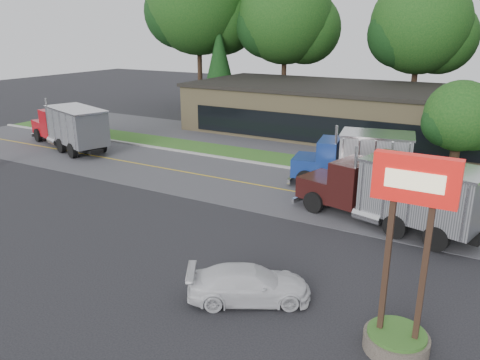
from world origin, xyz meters
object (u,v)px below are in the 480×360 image
at_px(dump_truck_maroon, 396,191).
at_px(rally_car, 249,284).
at_px(dump_truck_red, 70,126).
at_px(bilo_sign, 402,289).
at_px(dump_truck_blue, 359,159).

bearing_deg(dump_truck_maroon, rally_car, 86.29).
relative_size(dump_truck_red, dump_truck_maroon, 1.10).
height_order(bilo_sign, dump_truck_maroon, bilo_sign).
bearing_deg(rally_car, dump_truck_maroon, -48.85).
relative_size(bilo_sign, dump_truck_blue, 0.83).
height_order(dump_truck_red, dump_truck_maroon, same).
distance_m(dump_truck_blue, rally_car, 13.90).
relative_size(bilo_sign, rally_car, 1.39).
bearing_deg(bilo_sign, dump_truck_maroon, 103.05).
bearing_deg(dump_truck_maroon, bilo_sign, 117.27).
height_order(bilo_sign, rally_car, bilo_sign).
bearing_deg(dump_truck_red, rally_car, 170.28).
xyz_separation_m(bilo_sign, dump_truck_blue, (-5.30, 14.03, -0.23)).
xyz_separation_m(bilo_sign, rally_car, (-5.05, 0.19, -1.40)).
bearing_deg(dump_truck_blue, bilo_sign, 99.97).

